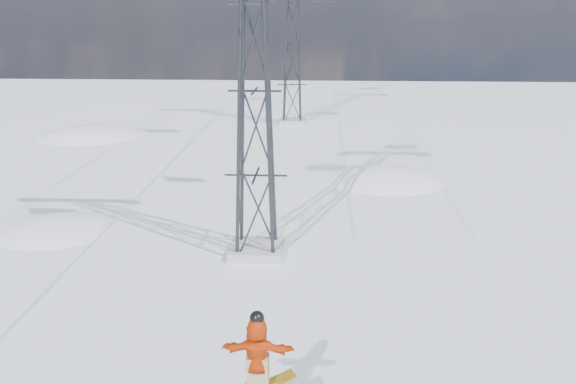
# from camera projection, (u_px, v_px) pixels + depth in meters

# --- Properties ---
(snow_terrain) EXTENTS (39.00, 37.00, 22.00)m
(snow_terrain) POSITION_uv_depth(u_px,v_px,m) (187.00, 321.00, 37.38)
(snow_terrain) COLOR white
(snow_terrain) RESTS_ON ground
(lift_tower_near) EXTENTS (5.20, 1.80, 11.43)m
(lift_tower_near) POSITION_uv_depth(u_px,v_px,m) (255.00, 92.00, 20.18)
(lift_tower_near) COLOR #999999
(lift_tower_near) RESTS_ON ground
(lift_tower_far) EXTENTS (5.20, 1.80, 11.43)m
(lift_tower_far) POSITION_uv_depth(u_px,v_px,m) (292.00, 45.00, 44.15)
(lift_tower_far) COLOR #999999
(lift_tower_far) RESTS_ON ground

